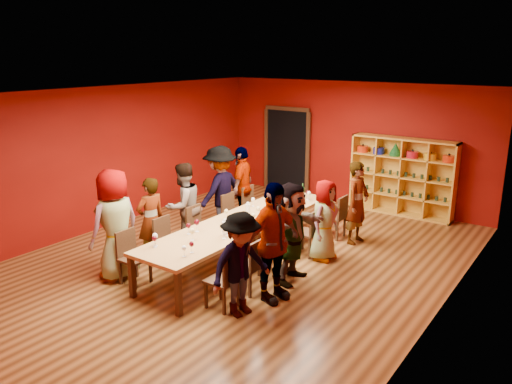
# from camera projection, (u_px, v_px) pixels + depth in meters

# --- Properties ---
(room_shell) EXTENTS (7.10, 9.10, 3.04)m
(room_shell) POSITION_uv_depth(u_px,v_px,m) (242.00, 180.00, 8.76)
(room_shell) COLOR #573317
(room_shell) RESTS_ON ground
(tasting_table) EXTENTS (1.10, 4.50, 0.75)m
(tasting_table) POSITION_uv_depth(u_px,v_px,m) (242.00, 223.00, 8.98)
(tasting_table) COLOR tan
(tasting_table) RESTS_ON ground
(doorway) EXTENTS (1.40, 0.17, 2.30)m
(doorway) POSITION_uv_depth(u_px,v_px,m) (288.00, 151.00, 13.35)
(doorway) COLOR black
(doorway) RESTS_ON ground
(shelving_unit) EXTENTS (2.40, 0.40, 1.80)m
(shelving_unit) POSITION_uv_depth(u_px,v_px,m) (403.00, 173.00, 11.51)
(shelving_unit) COLOR gold
(shelving_unit) RESTS_ON ground
(chair_person_left_0) EXTENTS (0.42, 0.42, 0.89)m
(chair_person_left_0) POSITION_uv_depth(u_px,v_px,m) (131.00, 254.00, 8.12)
(chair_person_left_0) COLOR #321D10
(chair_person_left_0) RESTS_ON ground
(person_left_0) EXTENTS (0.54, 0.93, 1.87)m
(person_left_0) POSITION_uv_depth(u_px,v_px,m) (115.00, 225.00, 8.19)
(person_left_0) COLOR #4C4D51
(person_left_0) RESTS_ON ground
(chair_person_left_1) EXTENTS (0.42, 0.42, 0.89)m
(chair_person_left_1) POSITION_uv_depth(u_px,v_px,m) (167.00, 239.00, 8.75)
(chair_person_left_1) COLOR #321D10
(chair_person_left_1) RESTS_ON ground
(person_left_1) EXTENTS (0.50, 0.63, 1.56)m
(person_left_1) POSITION_uv_depth(u_px,v_px,m) (151.00, 220.00, 8.88)
(person_left_1) COLOR silver
(person_left_1) RESTS_ON ground
(chair_person_left_2) EXTENTS (0.42, 0.42, 0.89)m
(chair_person_left_2) POSITION_uv_depth(u_px,v_px,m) (198.00, 227.00, 9.40)
(chair_person_left_2) COLOR #321D10
(chair_person_left_2) RESTS_ON ground
(person_left_2) EXTENTS (0.51, 0.85, 1.67)m
(person_left_2) POSITION_uv_depth(u_px,v_px,m) (183.00, 206.00, 9.51)
(person_left_2) COLOR silver
(person_left_2) RESTS_ON ground
(chair_person_left_3) EXTENTS (0.42, 0.42, 0.89)m
(chair_person_left_3) POSITION_uv_depth(u_px,v_px,m) (232.00, 213.00, 10.22)
(chair_person_left_3) COLOR #321D10
(chair_person_left_3) RESTS_ON ground
(person_left_3) EXTENTS (0.50, 1.20, 1.85)m
(person_left_3) POSITION_uv_depth(u_px,v_px,m) (220.00, 190.00, 10.27)
(person_left_3) COLOR #4D4D52
(person_left_3) RESTS_ON ground
(chair_person_left_4) EXTENTS (0.42, 0.42, 0.89)m
(chair_person_left_4) POSITION_uv_depth(u_px,v_px,m) (252.00, 205.00, 10.76)
(chair_person_left_4) COLOR #321D10
(chair_person_left_4) RESTS_ON ground
(person_left_4) EXTENTS (0.77, 1.11, 1.74)m
(person_left_4) POSITION_uv_depth(u_px,v_px,m) (242.00, 186.00, 10.80)
(person_left_4) COLOR #515156
(person_left_4) RESTS_ON ground
(chair_person_right_0) EXTENTS (0.42, 0.42, 0.89)m
(chair_person_right_0) POSITION_uv_depth(u_px,v_px,m) (226.00, 278.00, 7.27)
(chair_person_right_0) COLOR #321D10
(chair_person_right_0) RESTS_ON ground
(person_right_0) EXTENTS (0.64, 1.07, 1.55)m
(person_right_0) POSITION_uv_depth(u_px,v_px,m) (241.00, 264.00, 7.04)
(person_right_0) COLOR #161C3C
(person_right_0) RESTS_ON ground
(chair_person_right_1) EXTENTS (0.42, 0.42, 0.89)m
(chair_person_right_1) POSITION_uv_depth(u_px,v_px,m) (252.00, 263.00, 7.77)
(chair_person_right_1) COLOR #321D10
(chair_person_right_1) RESTS_ON ground
(person_right_1) EXTENTS (0.70, 1.16, 1.85)m
(person_right_1) POSITION_uv_depth(u_px,v_px,m) (272.00, 243.00, 7.44)
(person_right_1) COLOR #121632
(person_right_1) RESTS_ON ground
(chair_person_right_2) EXTENTS (0.42, 0.42, 0.89)m
(chair_person_right_2) POSITION_uv_depth(u_px,v_px,m) (277.00, 249.00, 8.34)
(chair_person_right_2) COLOR #321D10
(chair_person_right_2) RESTS_ON ground
(person_right_2) EXTENTS (0.56, 1.59, 1.68)m
(person_right_2) POSITION_uv_depth(u_px,v_px,m) (292.00, 233.00, 8.09)
(person_right_2) COLOR beige
(person_right_2) RESTS_ON ground
(chair_person_right_3) EXTENTS (0.42, 0.42, 0.89)m
(chair_person_right_3) POSITION_uv_depth(u_px,v_px,m) (310.00, 230.00, 9.22)
(chair_person_right_3) COLOR #321D10
(chair_person_right_3) RESTS_ON ground
(person_right_3) EXTENTS (0.40, 0.73, 1.49)m
(person_right_3) POSITION_uv_depth(u_px,v_px,m) (324.00, 220.00, 8.99)
(person_right_3) COLOR #4B4B50
(person_right_3) RESTS_ON ground
(chair_person_right_4) EXTENTS (0.42, 0.42, 0.89)m
(chair_person_right_4) POSITION_uv_depth(u_px,v_px,m) (337.00, 215.00, 10.10)
(chair_person_right_4) COLOR #321D10
(chair_person_right_4) RESTS_ON ground
(person_right_4) EXTENTS (0.48, 0.63, 1.64)m
(person_right_4) POSITION_uv_depth(u_px,v_px,m) (357.00, 203.00, 9.78)
(person_right_4) COLOR pink
(person_right_4) RESTS_ON ground
(wine_glass_0) EXTENTS (0.08, 0.08, 0.19)m
(wine_glass_0) POSITION_uv_depth(u_px,v_px,m) (285.00, 205.00, 9.40)
(wine_glass_0) COLOR white
(wine_glass_0) RESTS_ON tasting_table
(wine_glass_1) EXTENTS (0.08, 0.08, 0.19)m
(wine_glass_1) POSITION_uv_depth(u_px,v_px,m) (228.00, 228.00, 8.18)
(wine_glass_1) COLOR white
(wine_glass_1) RESTS_ON tasting_table
(wine_glass_2) EXTENTS (0.08, 0.08, 0.21)m
(wine_glass_2) POSITION_uv_depth(u_px,v_px,m) (261.00, 215.00, 8.76)
(wine_glass_2) COLOR white
(wine_glass_2) RESTS_ON tasting_table
(wine_glass_3) EXTENTS (0.08, 0.08, 0.19)m
(wine_glass_3) POSITION_uv_depth(u_px,v_px,m) (188.00, 226.00, 8.25)
(wine_glass_3) COLOR white
(wine_glass_3) RESTS_ON tasting_table
(wine_glass_4) EXTENTS (0.07, 0.07, 0.18)m
(wine_glass_4) POSITION_uv_depth(u_px,v_px,m) (282.00, 204.00, 9.47)
(wine_glass_4) COLOR white
(wine_glass_4) RESTS_ON tasting_table
(wine_glass_5) EXTENTS (0.08, 0.08, 0.19)m
(wine_glass_5) POSITION_uv_depth(u_px,v_px,m) (286.00, 188.00, 10.59)
(wine_glass_5) COLOR white
(wine_glass_5) RESTS_ON tasting_table
(wine_glass_6) EXTENTS (0.07, 0.07, 0.18)m
(wine_glass_6) POSITION_uv_depth(u_px,v_px,m) (308.00, 193.00, 10.22)
(wine_glass_6) COLOR white
(wine_glass_6) RESTS_ON tasting_table
(wine_glass_7) EXTENTS (0.07, 0.07, 0.18)m
(wine_glass_7) POSITION_uv_depth(u_px,v_px,m) (192.00, 245.00, 7.48)
(wine_glass_7) COLOR white
(wine_glass_7) RESTS_ON tasting_table
(wine_glass_8) EXTENTS (0.08, 0.08, 0.20)m
(wine_glass_8) POSITION_uv_depth(u_px,v_px,m) (224.00, 230.00, 8.04)
(wine_glass_8) COLOR white
(wine_glass_8) RESTS_ON tasting_table
(wine_glass_9) EXTENTS (0.07, 0.07, 0.18)m
(wine_glass_9) POSITION_uv_depth(u_px,v_px,m) (228.00, 219.00, 8.62)
(wine_glass_9) COLOR white
(wine_glass_9) RESTS_ON tasting_table
(wine_glass_10) EXTENTS (0.08, 0.08, 0.20)m
(wine_glass_10) POSITION_uv_depth(u_px,v_px,m) (226.00, 212.00, 8.98)
(wine_glass_10) COLOR white
(wine_glass_10) RESTS_ON tasting_table
(wine_glass_11) EXTENTS (0.09, 0.09, 0.22)m
(wine_glass_11) POSITION_uv_depth(u_px,v_px,m) (197.00, 223.00, 8.35)
(wine_glass_11) COLOR white
(wine_glass_11) RESTS_ON tasting_table
(wine_glass_12) EXTENTS (0.08, 0.08, 0.21)m
(wine_glass_12) POSITION_uv_depth(u_px,v_px,m) (258.00, 209.00, 9.10)
(wine_glass_12) COLOR white
(wine_glass_12) RESTS_ON tasting_table
(wine_glass_13) EXTENTS (0.09, 0.09, 0.21)m
(wine_glass_13) POSITION_uv_depth(u_px,v_px,m) (155.00, 237.00, 7.74)
(wine_glass_13) COLOR white
(wine_glass_13) RESTS_ON tasting_table
(wine_glass_14) EXTENTS (0.08, 0.08, 0.20)m
(wine_glass_14) POSITION_uv_depth(u_px,v_px,m) (309.00, 194.00, 10.13)
(wine_glass_14) COLOR white
(wine_glass_14) RESTS_ON tasting_table
(wine_glass_15) EXTENTS (0.09, 0.09, 0.22)m
(wine_glass_15) POSITION_uv_depth(u_px,v_px,m) (275.00, 194.00, 10.07)
(wine_glass_15) COLOR white
(wine_glass_15) RESTS_ON tasting_table
(wine_glass_16) EXTENTS (0.08, 0.08, 0.21)m
(wine_glass_16) POSITION_uv_depth(u_px,v_px,m) (192.00, 232.00, 7.96)
(wine_glass_16) COLOR white
(wine_glass_16) RESTS_ON tasting_table
(wine_glass_17) EXTENTS (0.07, 0.07, 0.18)m
(wine_glass_17) POSITION_uv_depth(u_px,v_px,m) (253.00, 200.00, 9.75)
(wine_glass_17) COLOR white
(wine_glass_17) RESTS_ON tasting_table
(wine_glass_18) EXTENTS (0.08, 0.08, 0.19)m
(wine_glass_18) POSITION_uv_depth(u_px,v_px,m) (154.00, 239.00, 7.69)
(wine_glass_18) COLOR white
(wine_glass_18) RESTS_ON tasting_table
(wine_glass_19) EXTENTS (0.08, 0.08, 0.20)m
(wine_glass_19) POSITION_uv_depth(u_px,v_px,m) (253.00, 216.00, 8.75)
(wine_glass_19) COLOR white
(wine_glass_19) RESTS_ON tasting_table
(wine_glass_20) EXTENTS (0.07, 0.07, 0.18)m
(wine_glass_20) POSITION_uv_depth(u_px,v_px,m) (184.00, 249.00, 7.34)
(wine_glass_20) COLOR white
(wine_glass_20) RESTS_ON tasting_table
(spittoon_bowl) EXTENTS (0.27, 0.27, 0.15)m
(spittoon_bowl) POSITION_uv_depth(u_px,v_px,m) (229.00, 224.00, 8.60)
(spittoon_bowl) COLOR #ADAFB4
(spittoon_bowl) RESTS_ON tasting_table
(carafe_a) EXTENTS (0.09, 0.09, 0.23)m
(carafe_a) POSITION_uv_depth(u_px,v_px,m) (248.00, 209.00, 9.28)
(carafe_a) COLOR white
(carafe_a) RESTS_ON tasting_table
(carafe_b) EXTENTS (0.12, 0.12, 0.27)m
(carafe_b) POSITION_uv_depth(u_px,v_px,m) (225.00, 228.00, 8.23)
(carafe_b) COLOR white
(carafe_b) RESTS_ON tasting_table
(wine_bottle) EXTENTS (0.10, 0.10, 0.32)m
(wine_bottle) POSITION_uv_depth(u_px,v_px,m) (303.00, 193.00, 10.29)
(wine_bottle) COLOR #143719
(wine_bottle) RESTS_ON tasting_table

